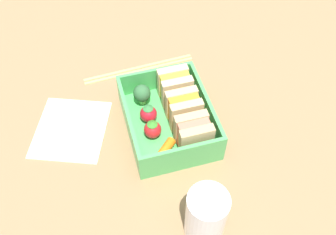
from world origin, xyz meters
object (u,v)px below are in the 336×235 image
object	(u,v)px
broccoli_floret	(142,94)
carrot_stick_far_left	(163,152)
sandwich_center	(193,134)
folded_napkin	(71,129)
drinking_glass	(205,216)
strawberry_left	(148,113)
sandwich_center_left	(184,109)
chopstick_pair	(139,68)
sandwich_left	(175,87)
strawberry_far_left	(153,129)

from	to	relation	value
broccoli_floret	carrot_stick_far_left	world-z (taller)	broccoli_floret
sandwich_center	folded_napkin	bearing A→B (deg)	-116.04
carrot_stick_far_left	drinking_glass	distance (cm)	13.23
strawberry_left	carrot_stick_far_left	size ratio (longest dim) A/B	0.66
folded_napkin	sandwich_center	bearing A→B (deg)	63.96
sandwich_center	sandwich_center_left	bearing A→B (deg)	180.00
sandwich_center	strawberry_left	bearing A→B (deg)	-140.66
broccoli_floret	carrot_stick_far_left	xyz separation A→B (cm)	(11.45, 0.67, -1.65)
sandwich_center_left	drinking_glass	size ratio (longest dim) A/B	0.62
sandwich_center_left	folded_napkin	world-z (taller)	sandwich_center_left
chopstick_pair	folded_napkin	world-z (taller)	chopstick_pair
broccoli_floret	strawberry_left	xyz separation A→B (cm)	(3.86, 0.16, -0.82)
sandwich_left	carrot_stick_far_left	distance (cm)	12.42
chopstick_pair	folded_napkin	distance (cm)	18.15
drinking_glass	sandwich_center_left	bearing A→B (deg)	171.26
broccoli_floret	strawberry_left	size ratio (longest dim) A/B	1.15
sandwich_center	folded_napkin	world-z (taller)	sandwich_center
sandwich_center_left	sandwich_center	size ratio (longest dim) A/B	1.00
carrot_stick_far_left	strawberry_far_left	bearing A→B (deg)	-171.33
sandwich_center_left	strawberry_far_left	bearing A→B (deg)	-73.74
sandwich_left	strawberry_left	bearing A→B (deg)	-57.89
sandwich_center_left	strawberry_left	bearing A→B (deg)	-106.50
broccoli_floret	folded_napkin	distance (cm)	13.53
strawberry_left	chopstick_pair	xyz separation A→B (cm)	(-13.30, 1.28, -2.43)
strawberry_far_left	carrot_stick_far_left	world-z (taller)	strawberry_far_left
strawberry_left	drinking_glass	bearing A→B (deg)	7.72
folded_napkin	strawberry_left	bearing A→B (deg)	80.03
drinking_glass	strawberry_far_left	bearing A→B (deg)	-170.35
broccoli_floret	drinking_glass	size ratio (longest dim) A/B	0.43
sandwich_center	strawberry_far_left	world-z (taller)	sandwich_center
strawberry_far_left	chopstick_pair	size ratio (longest dim) A/B	0.16
sandwich_left	drinking_glass	size ratio (longest dim) A/B	0.62
sandwich_center	strawberry_left	world-z (taller)	sandwich_center
strawberry_far_left	drinking_glass	world-z (taller)	drinking_glass
folded_napkin	sandwich_center_left	bearing A→B (deg)	78.04
broccoli_floret	carrot_stick_far_left	bearing A→B (deg)	3.34
sandwich_center_left	folded_napkin	distance (cm)	19.60
sandwich_center	strawberry_left	size ratio (longest dim) A/B	1.63
strawberry_left	sandwich_center	bearing A→B (deg)	39.34
sandwich_center_left	drinking_glass	xyz separation A→B (cm)	(18.68, -2.87, 0.59)
sandwich_left	broccoli_floret	bearing A→B (deg)	-93.22
sandwich_left	folded_napkin	xyz separation A→B (cm)	(1.22, -18.80, -3.85)
sandwich_center	folded_napkin	size ratio (longest dim) A/B	0.44
sandwich_center	broccoli_floret	size ratio (longest dim) A/B	1.42
chopstick_pair	sandwich_left	bearing A→B (deg)	24.02
strawberry_far_left	carrot_stick_far_left	bearing A→B (deg)	8.67
sandwich_left	drinking_glass	distance (cm)	24.06
strawberry_far_left	folded_napkin	size ratio (longest dim) A/B	0.27
sandwich_center_left	carrot_stick_far_left	world-z (taller)	sandwich_center_left
sandwich_left	broccoli_floret	world-z (taller)	sandwich_left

